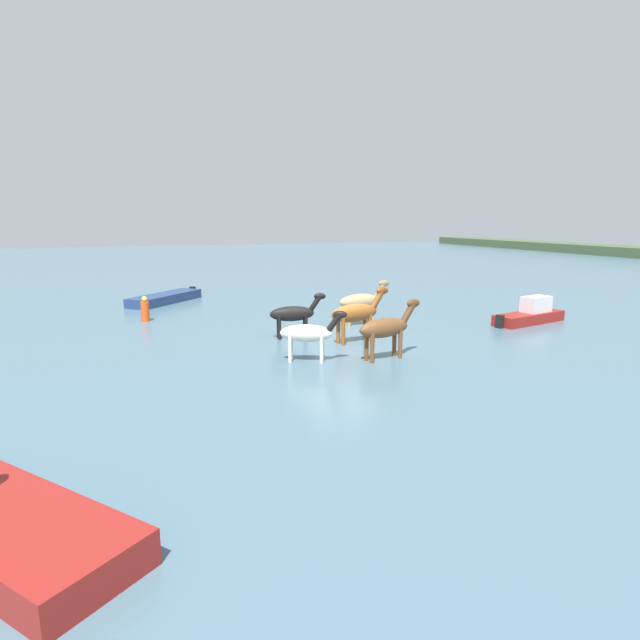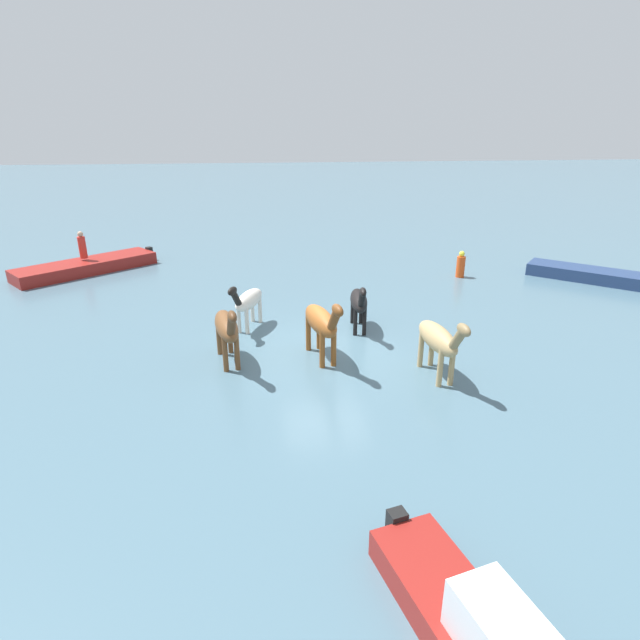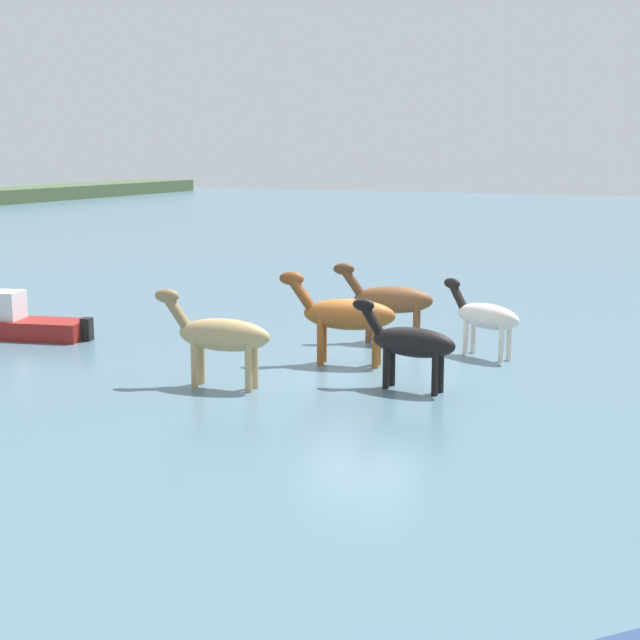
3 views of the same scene
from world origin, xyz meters
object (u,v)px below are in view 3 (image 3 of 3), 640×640
(horse_lead, at_px, (485,316))
(horse_pinto_flank, at_px, (220,335))
(boat_motor_center, at_px, (10,325))
(horse_rear_stallion, at_px, (345,315))
(horse_chestnut_trailing, at_px, (390,300))
(horse_mid_herd, at_px, (410,342))

(horse_lead, bearing_deg, horse_pinto_flank, 74.73)
(horse_pinto_flank, distance_m, horse_lead, 6.32)
(horse_lead, distance_m, boat_motor_center, 11.73)
(horse_pinto_flank, relative_size, boat_motor_center, 0.61)
(horse_rear_stallion, bearing_deg, boat_motor_center, -6.73)
(horse_pinto_flank, bearing_deg, horse_lead, -135.91)
(horse_chestnut_trailing, xyz_separation_m, horse_rear_stallion, (-2.58, 0.07, 0.05))
(horse_rear_stallion, bearing_deg, horse_pinto_flank, 50.81)
(horse_pinto_flank, bearing_deg, horse_chestnut_trailing, -112.04)
(horse_mid_herd, xyz_separation_m, horse_lead, (3.48, -0.58, -0.02))
(horse_rear_stallion, distance_m, boat_motor_center, 8.87)
(horse_rear_stallion, xyz_separation_m, boat_motor_center, (-0.77, 8.80, -0.81))
(horse_rear_stallion, distance_m, horse_mid_herd, 2.47)
(boat_motor_center, bearing_deg, horse_rear_stallion, 171.59)
(horse_mid_herd, bearing_deg, horse_pinto_flank, 27.55)
(horse_mid_herd, distance_m, horse_lead, 3.53)
(horse_rear_stallion, relative_size, horse_mid_herd, 1.16)
(horse_mid_herd, bearing_deg, horse_rear_stallion, -30.11)
(horse_rear_stallion, height_order, horse_mid_herd, horse_rear_stallion)
(horse_chestnut_trailing, relative_size, boat_motor_center, 0.61)
(horse_rear_stallion, relative_size, boat_motor_center, 0.64)
(horse_chestnut_trailing, relative_size, horse_mid_herd, 1.11)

